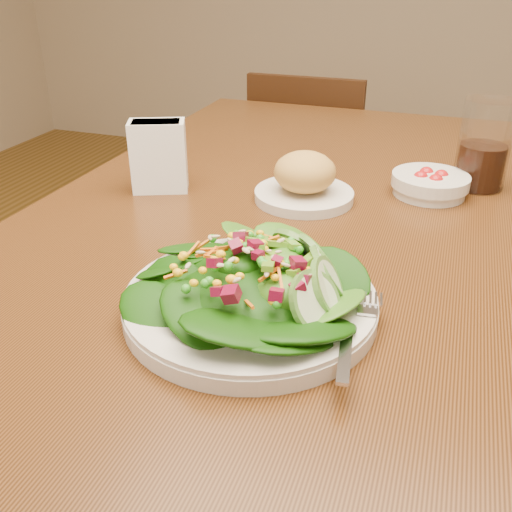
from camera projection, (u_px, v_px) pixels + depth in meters
The scene contains 7 objects.
dining_table at pixel (311, 268), 0.96m from camera, with size 0.90×1.40×0.75m.
chair_far at pixel (310, 186), 1.91m from camera, with size 0.37×0.37×0.80m.
salad_plate at pixel (259, 290), 0.65m from camera, with size 0.29×0.29×0.08m.
bread_plate at pixel (304, 181), 0.94m from camera, with size 0.17×0.17×0.08m.
tomato_bowl at pixel (430, 184), 0.97m from camera, with size 0.13×0.13×0.04m.
drinking_glass at pixel (483, 151), 0.98m from camera, with size 0.09×0.09×0.15m.
napkin_holder at pixel (159, 154), 0.97m from camera, with size 0.11×0.08×0.12m.
Camera 1 is at (0.19, -0.82, 1.12)m, focal length 40.00 mm.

